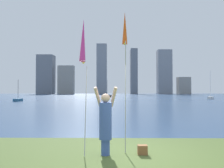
% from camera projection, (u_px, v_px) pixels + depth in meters
% --- Properties ---
extents(ground, '(120.00, 138.00, 0.12)m').
position_uv_depth(ground, '(117.00, 98.00, 57.20)').
color(ground, '#475B28').
extents(person, '(0.69, 0.51, 1.89)m').
position_uv_depth(person, '(105.00, 121.00, 6.31)').
color(person, '#3F59A5').
rests_on(person, ground).
extents(kite_flag_left, '(0.16, 1.01, 3.65)m').
position_uv_depth(kite_flag_left, '(83.00, 43.00, 5.87)').
color(kite_flag_left, '#B2B2B7').
rests_on(kite_flag_left, ground).
extents(kite_flag_right, '(0.16, 0.61, 4.12)m').
position_uv_depth(kite_flag_right, '(125.00, 33.00, 6.73)').
color(kite_flag_right, '#B2B2B7').
rests_on(kite_flag_right, ground).
extents(bag, '(0.27, 0.19, 0.26)m').
position_uv_depth(bag, '(142.00, 150.00, 6.33)').
color(bag, brown).
rests_on(bag, ground).
extents(sailboat_0, '(2.27, 2.25, 4.46)m').
position_uv_depth(sailboat_0, '(107.00, 96.00, 59.98)').
color(sailboat_0, brown).
rests_on(sailboat_0, ground).
extents(sailboat_1, '(1.75, 2.00, 5.77)m').
position_uv_depth(sailboat_1, '(210.00, 97.00, 46.63)').
color(sailboat_1, silver).
rests_on(sailboat_1, ground).
extents(sailboat_5, '(1.04, 1.73, 3.55)m').
position_uv_depth(sailboat_5, '(18.00, 100.00, 36.90)').
color(sailboat_5, '#2D6084').
rests_on(sailboat_5, ground).
extents(skyline_tower_0, '(7.63, 5.95, 18.49)m').
position_uv_depth(skyline_tower_0, '(46.00, 75.00, 108.02)').
color(skyline_tower_0, slate).
rests_on(skyline_tower_0, ground).
extents(skyline_tower_1, '(7.47, 3.41, 13.34)m').
position_uv_depth(skyline_tower_1, '(66.00, 80.00, 106.74)').
color(skyline_tower_1, gray).
rests_on(skyline_tower_1, ground).
extents(skyline_tower_2, '(4.69, 4.42, 23.58)m').
position_uv_depth(skyline_tower_2, '(102.00, 69.00, 107.30)').
color(skyline_tower_2, gray).
rests_on(skyline_tower_2, ground).
extents(skyline_tower_3, '(3.19, 6.86, 21.52)m').
position_uv_depth(skyline_tower_3, '(134.00, 72.00, 109.02)').
color(skyline_tower_3, slate).
rests_on(skyline_tower_3, ground).
extents(skyline_tower_4, '(6.63, 5.40, 21.10)m').
position_uv_depth(skyline_tower_4, '(164.00, 72.00, 109.15)').
color(skyline_tower_4, gray).
rests_on(skyline_tower_4, ground).
extents(skyline_tower_5, '(5.72, 4.73, 8.06)m').
position_uv_depth(skyline_tower_5, '(184.00, 86.00, 108.53)').
color(skyline_tower_5, gray).
rests_on(skyline_tower_5, ground).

